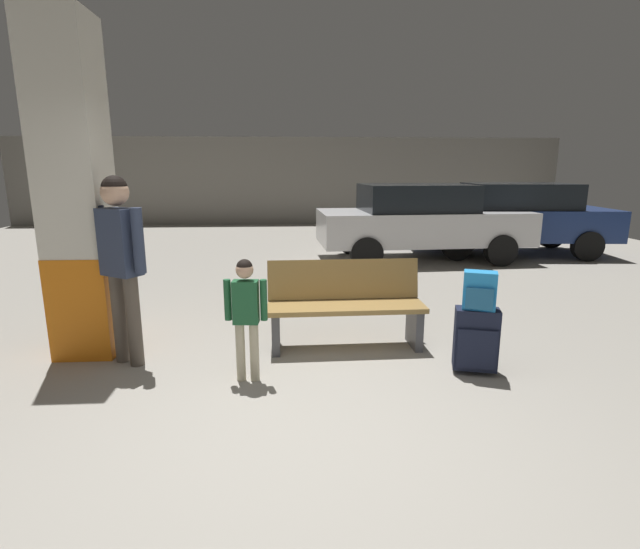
# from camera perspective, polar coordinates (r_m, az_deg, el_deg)

# --- Properties ---
(ground_plane) EXTENTS (18.00, 18.00, 0.10)m
(ground_plane) POSITION_cam_1_polar(r_m,az_deg,el_deg) (7.27, -3.45, -2.27)
(ground_plane) COLOR gray
(garage_back_wall) EXTENTS (18.00, 0.12, 2.80)m
(garage_back_wall) POSITION_cam_1_polar(r_m,az_deg,el_deg) (15.89, -3.65, 11.16)
(garage_back_wall) COLOR gray
(garage_back_wall) RESTS_ON ground_plane
(structural_pillar) EXTENTS (0.57, 0.57, 3.19)m
(structural_pillar) POSITION_cam_1_polar(r_m,az_deg,el_deg) (5.11, -27.24, 8.58)
(structural_pillar) COLOR orange
(structural_pillar) RESTS_ON ground_plane
(bench) EXTENTS (1.61, 0.56, 0.89)m
(bench) POSITION_cam_1_polar(r_m,az_deg,el_deg) (4.91, 3.11, -3.68)
(bench) COLOR #9E7A42
(bench) RESTS_ON ground_plane
(suitcase) EXTENTS (0.42, 0.31, 0.60)m
(suitcase) POSITION_cam_1_polar(r_m,az_deg,el_deg) (4.52, 18.32, -7.42)
(suitcase) COLOR #191E33
(suitcase) RESTS_ON ground_plane
(backpack_bright) EXTENTS (0.32, 0.27, 0.34)m
(backpack_bright) POSITION_cam_1_polar(r_m,az_deg,el_deg) (4.39, 18.72, -1.89)
(backpack_bright) COLOR #268CD8
(backpack_bright) RESTS_ON suitcase
(child) EXTENTS (0.37, 0.22, 1.09)m
(child) POSITION_cam_1_polar(r_m,az_deg,el_deg) (4.09, -8.87, -3.91)
(child) COLOR beige
(child) RESTS_ON ground_plane
(adult) EXTENTS (0.52, 0.37, 1.76)m
(adult) POSITION_cam_1_polar(r_m,az_deg,el_deg) (4.68, -22.87, 2.64)
(adult) COLOR brown
(adult) RESTS_ON ground_plane
(parked_car_near) EXTENTS (4.19, 1.97, 1.51)m
(parked_car_near) POSITION_cam_1_polar(r_m,az_deg,el_deg) (9.76, 12.00, 6.43)
(parked_car_near) COLOR silver
(parked_car_near) RESTS_ON ground_plane
(parked_car_side) EXTENTS (4.23, 2.06, 1.51)m
(parked_car_side) POSITION_cam_1_polar(r_m,az_deg,el_deg) (11.02, 22.06, 6.48)
(parked_car_side) COLOR navy
(parked_car_side) RESTS_ON ground_plane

